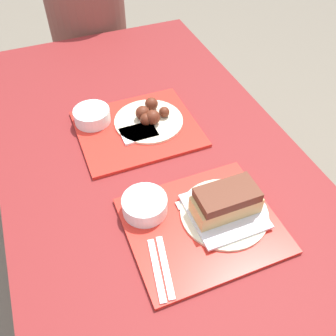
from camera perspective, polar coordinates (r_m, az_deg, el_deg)
name	(u,v)px	position (r m, az deg, el deg)	size (l,w,h in m)	color
ground_plane	(163,288)	(1.76, -0.75, -17.77)	(12.00, 12.00, 0.00)	#706656
picnic_table	(161,192)	(1.19, -1.05, -3.65)	(0.92, 1.88, 0.75)	maroon
picnic_bench_far	(89,81)	(2.25, -11.92, 12.90)	(0.88, 0.28, 0.44)	maroon
tray_near	(202,225)	(1.01, 5.22, -8.67)	(0.39, 0.34, 0.01)	red
tray_far	(137,129)	(1.28, -4.77, 5.94)	(0.39, 0.34, 0.01)	red
bowl_coleslaw_near	(145,204)	(1.01, -3.57, -5.55)	(0.12, 0.12, 0.05)	white
brisket_sandwich_plate	(225,206)	(1.00, 8.75, -5.67)	(0.24, 0.24, 0.09)	beige
plastic_fork_near	(157,270)	(0.93, -1.74, -15.22)	(0.05, 0.17, 0.00)	white
plastic_knife_near	(165,267)	(0.93, -0.43, -14.78)	(0.05, 0.17, 0.00)	white
condiment_packet	(183,205)	(1.04, 2.27, -5.60)	(0.04, 0.03, 0.01)	#A59E93
bowl_coleslaw_far	(92,115)	(1.31, -11.52, 7.92)	(0.12, 0.12, 0.05)	white
wings_plate_far	(149,117)	(1.29, -2.85, 7.79)	(0.23, 0.23, 0.06)	beige
napkin_far	(139,133)	(1.25, -4.49, 5.36)	(0.12, 0.08, 0.01)	white
person_seated_across	(87,16)	(2.08, -12.27, 21.75)	(0.39, 0.39, 0.74)	brown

